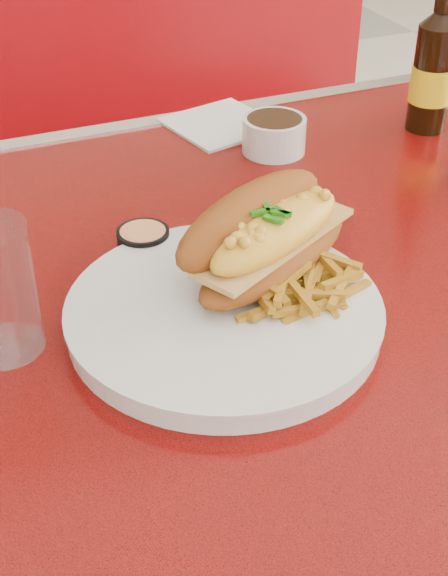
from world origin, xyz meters
name	(u,v)px	position (x,y,z in m)	size (l,w,h in m)	color
diner_table	(337,369)	(0.00, 0.00, 0.61)	(1.23, 0.83, 0.77)	red
booth_bench_far	(138,256)	(0.00, 0.81, 0.29)	(1.20, 0.51, 0.90)	maroon
dinner_plate	(224,314)	(-0.17, -0.06, 0.78)	(0.34, 0.34, 0.02)	silver
mac_hoagie	(267,235)	(-0.11, -0.02, 0.83)	(0.23, 0.18, 0.09)	#924917
fries_pile	(300,284)	(-0.10, -0.08, 0.80)	(0.10, 0.09, 0.03)	gold
fork	(286,285)	(-0.10, -0.05, 0.79)	(0.05, 0.13, 0.00)	silver
gravy_ramekin	(274,134)	(0.03, 0.25, 0.79)	(0.09, 0.09, 0.05)	silver
sauce_cup_left	(143,241)	(-0.20, 0.08, 0.79)	(0.06, 0.06, 0.03)	black
beer_bottle	(434,69)	(0.26, 0.23, 0.85)	(0.06, 0.06, 0.22)	black
paper_napkin	(221,124)	(0.00, 0.35, 0.77)	(0.13, 0.13, 0.00)	silver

